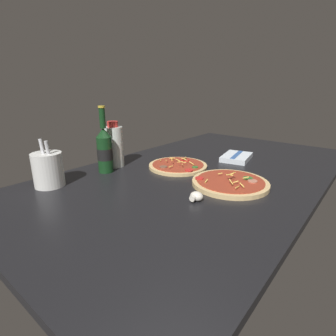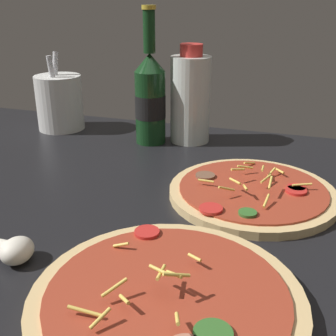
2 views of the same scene
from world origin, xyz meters
TOP-DOWN VIEW (x-y plane):
  - counter_slab at (0.00, 0.00)cm, footprint 160.00×90.00cm
  - pizza_near at (-8.41, -16.88)cm, footprint 27.75×27.75cm
  - pizza_far at (-3.59, 10.87)cm, footprint 25.74×25.74cm
  - beer_bottle at (-27.58, 30.72)cm, footprint 6.33×6.33cm
  - oil_bottle at (-19.98, 34.13)cm, footprint 8.33×8.33cm
  - mushroom_left at (-27.75, -14.86)cm, footprint 4.54×4.32cm
  - utensil_crock at (-50.71, 33.36)cm, footprint 10.49×10.49cm
  - dish_towel at (24.68, -3.60)cm, footprint 19.67×15.21cm

SIDE VIEW (x-z plane):
  - counter_slab at x=0.00cm, z-range 0.00..2.50cm
  - pizza_far at x=-3.59cm, z-range 1.26..5.34cm
  - pizza_near at x=-8.41cm, z-range 0.77..6.09cm
  - dish_towel at x=24.68cm, z-range 2.43..4.99cm
  - mushroom_left at x=-27.75cm, z-range 2.50..5.52cm
  - utensil_crock at x=-50.71cm, z-range 0.05..17.49cm
  - oil_bottle at x=-19.98cm, z-range 1.69..21.78cm
  - beer_bottle at x=-27.58cm, z-range -1.48..25.78cm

